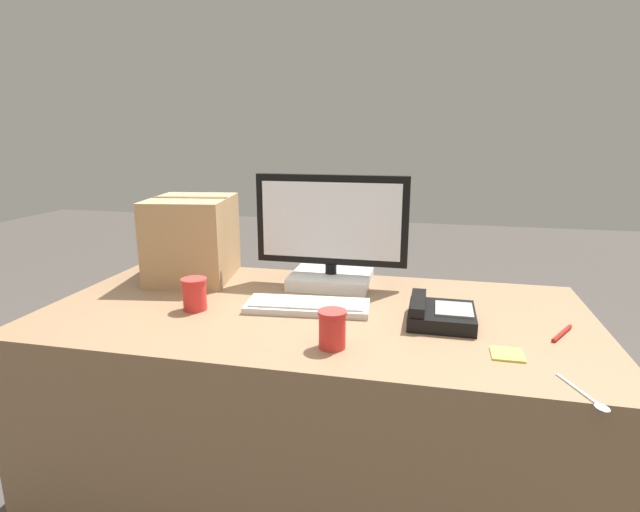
# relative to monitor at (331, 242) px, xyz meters

# --- Properties ---
(ground_plane) EXTENTS (12.00, 12.00, 0.00)m
(ground_plane) POSITION_rel_monitor_xyz_m (0.00, -0.28, -0.93)
(ground_plane) COLOR #47423D
(office_desk) EXTENTS (1.80, 0.90, 0.76)m
(office_desk) POSITION_rel_monitor_xyz_m (0.00, -0.28, -0.55)
(office_desk) COLOR #8C6B4C
(office_desk) RESTS_ON ground_plane
(monitor) EXTENTS (0.58, 0.24, 0.42)m
(monitor) POSITION_rel_monitor_xyz_m (0.00, 0.00, 0.00)
(monitor) COLOR white
(monitor) RESTS_ON office_desk
(keyboard) EXTENTS (0.42, 0.19, 0.03)m
(keyboard) POSITION_rel_monitor_xyz_m (-0.02, -0.28, -0.16)
(keyboard) COLOR beige
(keyboard) RESTS_ON office_desk
(desk_phone) EXTENTS (0.20, 0.22, 0.07)m
(desk_phone) POSITION_rel_monitor_xyz_m (0.41, -0.31, -0.15)
(desk_phone) COLOR black
(desk_phone) RESTS_ON office_desk
(paper_cup_left) EXTENTS (0.08, 0.08, 0.11)m
(paper_cup_left) POSITION_rel_monitor_xyz_m (-0.39, -0.37, -0.12)
(paper_cup_left) COLOR red
(paper_cup_left) RESTS_ON office_desk
(paper_cup_right) EXTENTS (0.08, 0.08, 0.11)m
(paper_cup_right) POSITION_rel_monitor_xyz_m (0.12, -0.56, -0.12)
(paper_cup_right) COLOR red
(paper_cup_right) RESTS_ON office_desk
(spoon) EXTENTS (0.08, 0.17, 0.00)m
(spoon) POSITION_rel_monitor_xyz_m (0.73, -0.71, -0.17)
(spoon) COLOR silver
(spoon) RESTS_ON office_desk
(cardboard_box) EXTENTS (0.35, 0.40, 0.33)m
(cardboard_box) POSITION_rel_monitor_xyz_m (-0.56, -0.02, -0.01)
(cardboard_box) COLOR tan
(cardboard_box) RESTS_ON office_desk
(pen_marker) EXTENTS (0.08, 0.13, 0.01)m
(pen_marker) POSITION_rel_monitor_xyz_m (0.76, -0.33, -0.17)
(pen_marker) COLOR red
(pen_marker) RESTS_ON office_desk
(sticky_note_pad) EXTENTS (0.08, 0.08, 0.01)m
(sticky_note_pad) POSITION_rel_monitor_xyz_m (0.58, -0.51, -0.17)
(sticky_note_pad) COLOR #E5DB4C
(sticky_note_pad) RESTS_ON office_desk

